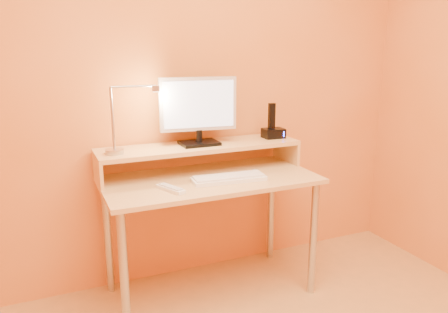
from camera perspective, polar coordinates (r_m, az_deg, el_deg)
name	(u,v)px	position (r m, az deg, el deg)	size (l,w,h in m)	color
wall_back	(189,79)	(2.65, -4.58, 10.13)	(3.00, 0.04, 2.50)	orange
desk_leg_fl	(124,278)	(2.24, -12.99, -15.26)	(0.04, 0.04, 0.69)	#B1B1B2
desk_leg_fr	(313,239)	(2.63, 11.67, -10.57)	(0.04, 0.04, 0.69)	#B1B1B2
desk_leg_bl	(108,237)	(2.68, -15.04, -10.25)	(0.04, 0.04, 0.69)	#B1B1B2
desk_leg_br	(271,210)	(3.02, 6.20, -7.05)	(0.04, 0.04, 0.69)	#B1B1B2
desk_lower	(210,180)	(2.46, -1.89, -3.05)	(1.20, 0.60, 0.03)	#DFB264
shelf_riser_left	(98,171)	(2.44, -16.28, -1.81)	(0.02, 0.30, 0.14)	#DFB264
shelf_riser_right	(286,151)	(2.82, 8.16, 0.77)	(0.02, 0.30, 0.14)	#DFB264
desk_shelf	(200,147)	(2.55, -3.17, 1.30)	(1.20, 0.30, 0.03)	#DFB264
monitor_foot	(199,143)	(2.55, -3.27, 1.77)	(0.22, 0.16, 0.02)	black
monitor_neck	(199,136)	(2.54, -3.28, 2.74)	(0.04, 0.04, 0.07)	black
monitor_panel	(198,104)	(2.52, -3.42, 6.91)	(0.45, 0.04, 0.31)	silver
monitor_back	(197,104)	(2.54, -3.60, 6.97)	(0.41, 0.01, 0.26)	black
monitor_screen	(199,104)	(2.50, -3.27, 6.86)	(0.41, 0.00, 0.27)	#D0E0FE
lamp_base	(114,152)	(2.39, -14.21, 0.64)	(0.10, 0.10, 0.03)	#B1B1B2
lamp_post	(112,119)	(2.36, -14.47, 4.84)	(0.01, 0.01, 0.33)	#B1B1B2
lamp_arm	(134,86)	(2.36, -11.82, 9.03)	(0.01, 0.01, 0.24)	#B1B1B2
lamp_head	(156,88)	(2.39, -8.96, 8.85)	(0.04, 0.04, 0.03)	#B1B1B2
lamp_bulb	(156,91)	(2.39, -8.94, 8.47)	(0.03, 0.03, 0.00)	#FFEAC6
phone_dock	(273,133)	(2.75, 6.51, 3.07)	(0.13, 0.10, 0.06)	black
phone_handset	(272,116)	(2.72, 6.30, 5.32)	(0.04, 0.03, 0.16)	black
phone_led	(284,134)	(2.73, 7.86, 2.94)	(0.01, 0.00, 0.04)	#2B30ED
keyboard	(229,179)	(2.39, 0.65, -2.98)	(0.41, 0.13, 0.02)	white
mouse	(256,173)	(2.50, 4.18, -2.12)	(0.05, 0.09, 0.03)	white
remote_control	(171,189)	(2.24, -7.02, -4.26)	(0.05, 0.18, 0.02)	white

